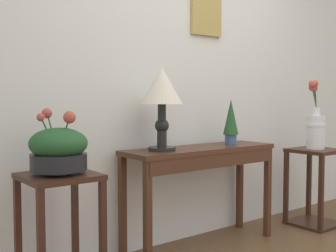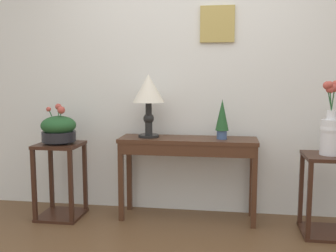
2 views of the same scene
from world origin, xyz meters
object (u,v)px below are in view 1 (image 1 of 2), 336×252
Objects in this scene: planter_bowl_wide_left at (59,149)px; potted_plant_on_console at (231,120)px; flower_vase_tall_right at (316,125)px; console_table at (203,163)px; pedestal_stand_right at (315,187)px; table_lamp at (162,91)px; pedestal_stand_left at (60,237)px.

potted_plant_on_console is at bearing 4.91° from planter_bowl_wide_left.
flower_vase_tall_right is at bearing -11.87° from potted_plant_on_console.
console_table reaches higher than pedestal_stand_right.
console_table is 3.50× the size of potted_plant_on_console.
console_table is 2.16× the size of table_lamp.
potted_plant_on_console reaches higher than pedestal_stand_left.
potted_plant_on_console is 1.50m from planter_bowl_wide_left.
pedestal_stand_left is 1.17× the size of flower_vase_tall_right.
pedestal_stand_right is at bearing -82.12° from flower_vase_tall_right.
potted_plant_on_console is at bearing 168.13° from flower_vase_tall_right.
pedestal_stand_left is at bearing 178.64° from flower_vase_tall_right.
planter_bowl_wide_left is 0.53× the size of pedestal_stand_right.
pedestal_stand_left is 2.37m from pedestal_stand_right.
flower_vase_tall_right reaches higher than pedestal_stand_left.
pedestal_stand_left is at bearing -174.34° from console_table.
console_table is 1.22m from flower_vase_tall_right.
pedestal_stand_left is at bearing 178.57° from pedestal_stand_right.
pedestal_stand_left is 1.03× the size of pedestal_stand_right.
console_table reaches higher than pedestal_stand_left.
console_table is 0.64m from table_lamp.
pedestal_stand_right is at bearing -12.06° from potted_plant_on_console.
flower_vase_tall_right is at bearing -1.36° from pedestal_stand_left.
table_lamp is at bearing 9.72° from pedestal_stand_left.
table_lamp reaches higher than planter_bowl_wide_left.
table_lamp is at bearing 176.41° from console_table.
planter_bowl_wide_left is 2.37m from flower_vase_tall_right.
table_lamp reaches higher than flower_vase_tall_right.
flower_vase_tall_right reaches higher than planter_bowl_wide_left.
console_table is at bearing 171.66° from flower_vase_tall_right.
potted_plant_on_console reaches higher than pedestal_stand_right.
table_lamp is 1.62× the size of potted_plant_on_console.
pedestal_stand_left is at bearing -170.28° from table_lamp.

